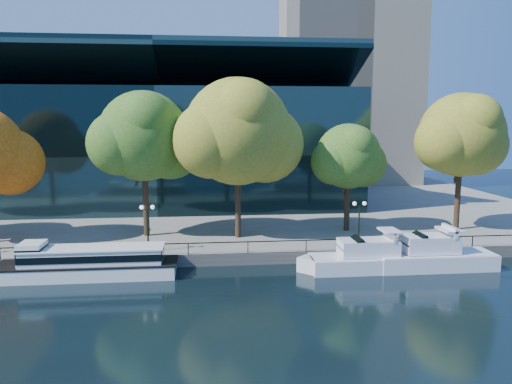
{
  "coord_description": "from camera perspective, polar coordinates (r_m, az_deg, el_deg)",
  "views": [
    {
      "loc": [
        1.38,
        -37.59,
        12.08
      ],
      "look_at": [
        6.19,
        8.0,
        5.5
      ],
      "focal_mm": 35.0,
      "sensor_mm": 36.0,
      "label": 1
    }
  ],
  "objects": [
    {
      "name": "tree_5",
      "position": [
        54.34,
        22.59,
        5.84
      ],
      "size": [
        10.53,
        8.63,
        13.87
      ],
      "color": "black",
      "rests_on": "promenade"
    },
    {
      "name": "lamp_2",
      "position": [
        44.97,
        11.71,
        -2.38
      ],
      "size": [
        1.26,
        0.36,
        4.03
      ],
      "color": "black",
      "rests_on": "promenade"
    },
    {
      "name": "convention_building",
      "position": [
        69.68,
        -10.48,
        5.09
      ],
      "size": [
        50.0,
        24.57,
        21.43
      ],
      "color": "black",
      "rests_on": "ground"
    },
    {
      "name": "tour_boat",
      "position": [
        41.3,
        -19.19,
        -7.56
      ],
      "size": [
        15.03,
        3.35,
        2.85
      ],
      "color": "white",
      "rests_on": "ground"
    },
    {
      "name": "tree_3",
      "position": [
        46.76,
        -1.85,
        6.66
      ],
      "size": [
        12.54,
        10.28,
        15.08
      ],
      "color": "black",
      "rests_on": "promenade"
    },
    {
      "name": "ground",
      "position": [
        39.51,
        -7.85,
        -9.72
      ],
      "size": [
        160.0,
        160.0,
        0.0
      ],
      "primitive_type": "plane",
      "color": "black",
      "rests_on": "ground"
    },
    {
      "name": "cruiser_far",
      "position": [
        43.59,
        19.21,
        -6.85
      ],
      "size": [
        10.92,
        3.03,
        3.57
      ],
      "color": "silver",
      "rests_on": "ground"
    },
    {
      "name": "tree_2",
      "position": [
        48.57,
        -12.5,
        6.04
      ],
      "size": [
        10.72,
        8.79,
        13.91
      ],
      "color": "black",
      "rests_on": "promenade"
    },
    {
      "name": "cruiser_near",
      "position": [
        41.76,
        12.74,
        -7.37
      ],
      "size": [
        11.54,
        2.97,
        3.34
      ],
      "color": "silver",
      "rests_on": "ground"
    },
    {
      "name": "office_tower",
      "position": [
        98.59,
        10.44,
        20.3
      ],
      "size": [
        22.5,
        22.5,
        65.9
      ],
      "color": "gray",
      "rests_on": "ground"
    },
    {
      "name": "tree_4",
      "position": [
        50.8,
        10.66,
        3.87
      ],
      "size": [
        8.15,
        6.69,
        10.81
      ],
      "color": "black",
      "rests_on": "promenade"
    },
    {
      "name": "promenade",
      "position": [
        74.88,
        -7.01,
        -0.79
      ],
      "size": [
        90.0,
        67.08,
        1.0
      ],
      "color": "slate",
      "rests_on": "ground"
    },
    {
      "name": "lamp_1",
      "position": [
        43.13,
        -12.31,
        -2.85
      ],
      "size": [
        1.26,
        0.36,
        4.03
      ],
      "color": "black",
      "rests_on": "promenade"
    },
    {
      "name": "railing",
      "position": [
        42.11,
        -7.76,
        -5.85
      ],
      "size": [
        88.2,
        0.08,
        0.99
      ],
      "color": "black",
      "rests_on": "promenade"
    }
  ]
}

